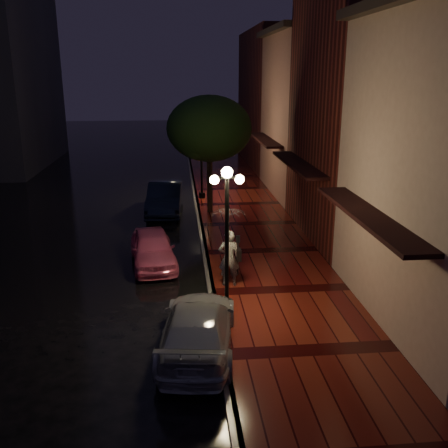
# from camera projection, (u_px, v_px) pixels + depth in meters

# --- Properties ---
(ground) EXTENTS (120.00, 120.00, 0.00)m
(ground) POSITION_uv_depth(u_px,v_px,m) (205.00, 256.00, 19.70)
(ground) COLOR black
(ground) RESTS_ON ground
(sidewalk) EXTENTS (4.50, 60.00, 0.15)m
(sidewalk) POSITION_uv_depth(u_px,v_px,m) (262.00, 252.00, 19.88)
(sidewalk) COLOR #420C0B
(sidewalk) RESTS_ON ground
(curb) EXTENTS (0.25, 60.00, 0.15)m
(curb) POSITION_uv_depth(u_px,v_px,m) (205.00, 254.00, 19.68)
(curb) COLOR #595451
(curb) RESTS_ON ground
(storefront_mid) EXTENTS (5.00, 8.00, 11.00)m
(storefront_mid) POSITION_uv_depth(u_px,v_px,m) (369.00, 109.00, 20.65)
(storefront_mid) COLOR #511914
(storefront_mid) RESTS_ON ground
(storefront_far) EXTENTS (5.00, 8.00, 9.00)m
(storefront_far) POSITION_uv_depth(u_px,v_px,m) (316.00, 117.00, 28.56)
(storefront_far) COLOR #8C5951
(storefront_far) RESTS_ON ground
(storefront_extra) EXTENTS (5.00, 12.00, 10.00)m
(storefront_extra) POSITION_uv_depth(u_px,v_px,m) (281.00, 100.00, 37.95)
(storefront_extra) COLOR #511914
(storefront_extra) RESTS_ON ground
(streetlamp_near) EXTENTS (0.96, 0.36, 4.31)m
(streetlamp_near) POSITION_uv_depth(u_px,v_px,m) (227.00, 231.00, 14.21)
(streetlamp_near) COLOR black
(streetlamp_near) RESTS_ON sidewalk
(streetlamp_far) EXTENTS (0.96, 0.36, 4.31)m
(streetlamp_far) POSITION_uv_depth(u_px,v_px,m) (201.00, 155.00, 27.55)
(streetlamp_far) COLOR black
(streetlamp_far) RESTS_ON sidewalk
(street_tree) EXTENTS (4.16, 4.16, 5.80)m
(street_tree) POSITION_uv_depth(u_px,v_px,m) (209.00, 131.00, 24.23)
(street_tree) COLOR black
(street_tree) RESTS_ON sidewalk
(pink_car) EXTENTS (2.04, 4.03, 1.32)m
(pink_car) POSITION_uv_depth(u_px,v_px,m) (153.00, 248.00, 18.58)
(pink_car) COLOR #E75F8D
(pink_car) RESTS_ON ground
(navy_car) EXTENTS (1.91, 4.85, 1.57)m
(navy_car) POSITION_uv_depth(u_px,v_px,m) (165.00, 198.00, 25.53)
(navy_car) COLOR black
(navy_car) RESTS_ON ground
(silver_car) EXTENTS (2.40, 4.73, 1.32)m
(silver_car) POSITION_uv_depth(u_px,v_px,m) (198.00, 328.00, 12.80)
(silver_car) COLOR #A1A2A9
(silver_car) RESTS_ON ground
(woman_with_umbrella) EXTENTS (1.10, 1.12, 2.65)m
(woman_with_umbrella) POSITION_uv_depth(u_px,v_px,m) (229.00, 235.00, 16.14)
(woman_with_umbrella) COLOR silver
(woman_with_umbrella) RESTS_ON sidewalk
(parking_meter) EXTENTS (0.15, 0.13, 1.43)m
(parking_meter) POSITION_uv_depth(u_px,v_px,m) (238.00, 251.00, 17.25)
(parking_meter) COLOR black
(parking_meter) RESTS_ON sidewalk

